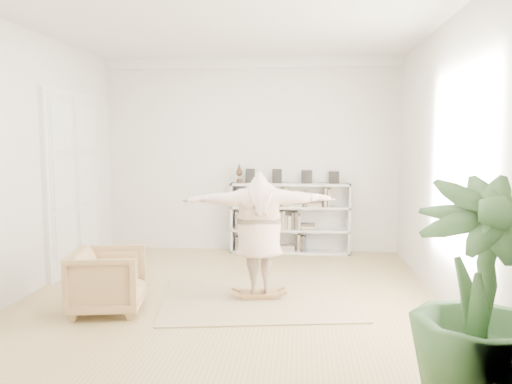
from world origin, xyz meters
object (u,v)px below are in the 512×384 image
(bookshelf, at_px, (290,219))
(armchair, at_px, (108,281))
(rocker_board, at_px, (259,294))
(person, at_px, (259,230))
(houseplant, at_px, (480,297))

(bookshelf, height_order, armchair, bookshelf)
(armchair, relative_size, rocker_board, 1.60)
(bookshelf, relative_size, person, 1.11)
(armchair, distance_m, rocker_board, 1.95)
(rocker_board, xyz_separation_m, houseplant, (1.90, -2.60, 0.85))
(bookshelf, xyz_separation_m, houseplant, (1.56, -5.37, 0.28))
(bookshelf, xyz_separation_m, person, (-0.35, -2.77, 0.29))
(bookshelf, distance_m, houseplant, 5.60)
(rocker_board, height_order, person, person)
(rocker_board, distance_m, person, 0.86)
(rocker_board, distance_m, houseplant, 3.33)
(houseplant, bearing_deg, rocker_board, 126.19)
(armchair, bearing_deg, houseplant, -127.49)
(person, bearing_deg, rocker_board, 180.00)
(person, bearing_deg, houseplant, 117.71)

